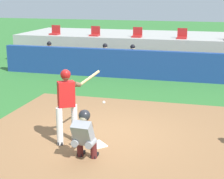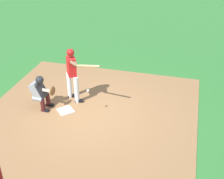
{
  "view_description": "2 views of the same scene",
  "coord_description": "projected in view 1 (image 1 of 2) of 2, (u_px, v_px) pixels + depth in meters",
  "views": [
    {
      "loc": [
        2.52,
        -8.59,
        3.5
      ],
      "look_at": [
        0.0,
        0.7,
        1.0
      ],
      "focal_mm": 59.73,
      "sensor_mm": 36.0,
      "label": 1
    },
    {
      "loc": [
        7.2,
        2.63,
        5.28
      ],
      "look_at": [
        0.0,
        0.7,
        1.0
      ],
      "focal_mm": 48.48,
      "sensor_mm": 36.0,
      "label": 2
    }
  ],
  "objects": [
    {
      "name": "dugout_bench",
      "position": [
        152.0,
        69.0,
        16.49
      ],
      "size": [
        11.8,
        0.44,
        0.45
      ],
      "primitive_type": "cube",
      "color": "olive",
      "rests_on": "ground"
    },
    {
      "name": "dirt_infield",
      "position": [
        105.0,
        134.0,
        9.54
      ],
      "size": [
        6.4,
        6.4,
        0.01
      ],
      "primitive_type": "cube",
      "color": "olive",
      "rests_on": "ground"
    },
    {
      "name": "dugout_player_2",
      "position": [
        132.0,
        59.0,
        16.46
      ],
      "size": [
        0.49,
        0.7,
        1.3
      ],
      "color": "#939399",
      "rests_on": "ground"
    },
    {
      "name": "ground_plane",
      "position": [
        105.0,
        134.0,
        9.55
      ],
      "size": [
        80.0,
        80.0,
        0.0
      ],
      "primitive_type": "plane",
      "color": "#2D6B2D"
    },
    {
      "name": "batter_at_plate",
      "position": [
        67.0,
        101.0,
        8.74
      ],
      "size": [
        0.74,
        1.35,
        1.8
      ],
      "color": "silver",
      "rests_on": "ground"
    },
    {
      "name": "catcher_crouched",
      "position": [
        85.0,
        133.0,
        7.95
      ],
      "size": [
        0.5,
        1.89,
        1.13
      ],
      "color": "gray",
      "rests_on": "ground"
    },
    {
      "name": "stadium_seat_3",
      "position": [
        182.0,
        36.0,
        17.64
      ],
      "size": [
        0.46,
        0.46,
        0.48
      ],
      "color": "#A51E1E",
      "rests_on": "stands_platform"
    },
    {
      "name": "home_plate",
      "position": [
        95.0,
        145.0,
        8.79
      ],
      "size": [
        0.62,
        0.62,
        0.02
      ],
      "primitive_type": "cube",
      "rotation": [
        0.0,
        0.0,
        0.79
      ],
      "color": "white",
      "rests_on": "dirt_infield"
    },
    {
      "name": "stadium_seat_2",
      "position": [
        137.0,
        34.0,
        18.19
      ],
      "size": [
        0.46,
        0.46,
        0.48
      ],
      "color": "#A51E1E",
      "rests_on": "stands_platform"
    },
    {
      "name": "dugout_player_1",
      "position": [
        104.0,
        58.0,
        16.78
      ],
      "size": [
        0.49,
        0.7,
        1.3
      ],
      "color": "#939399",
      "rests_on": "ground"
    },
    {
      "name": "stands_platform",
      "position": [
        163.0,
        48.0,
        19.55
      ],
      "size": [
        15.0,
        4.4,
        1.4
      ],
      "primitive_type": "cube",
      "color": "#9E9E99",
      "rests_on": "ground"
    },
    {
      "name": "stadium_seat_0",
      "position": [
        55.0,
        32.0,
        19.29
      ],
      "size": [
        0.46,
        0.46,
        0.48
      ],
      "color": "#A51E1E",
      "rests_on": "stands_platform"
    },
    {
      "name": "dugout_wall",
      "position": [
        149.0,
        65.0,
        15.46
      ],
      "size": [
        13.0,
        0.3,
        1.2
      ],
      "primitive_type": "cube",
      "color": "navy",
      "rests_on": "ground"
    },
    {
      "name": "dugout_player_0",
      "position": [
        49.0,
        55.0,
        17.48
      ],
      "size": [
        0.49,
        0.7,
        1.3
      ],
      "color": "#939399",
      "rests_on": "ground"
    },
    {
      "name": "stadium_seat_1",
      "position": [
        95.0,
        33.0,
        18.74
      ],
      "size": [
        0.46,
        0.46,
        0.48
      ],
      "color": "#A51E1E",
      "rests_on": "stands_platform"
    }
  ]
}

